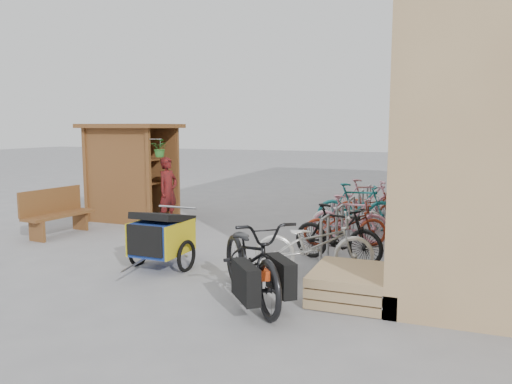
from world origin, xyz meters
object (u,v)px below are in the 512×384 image
(bike_1, at_px, (337,234))
(bike_6, at_px, (369,207))
(child_trailer, at_px, (162,235))
(cargo_bike, at_px, (252,259))
(bike_2, at_px, (345,225))
(kiosk, at_px, (129,158))
(bench, at_px, (56,212))
(bike_7, at_px, (367,200))
(shopping_carts, at_px, (403,189))
(bike_5, at_px, (357,207))
(bike_0, at_px, (314,244))
(bike_3, at_px, (350,219))
(bike_4, at_px, (348,216))
(person_kiosk, at_px, (168,191))
(pallet_stack, at_px, (351,284))

(bike_1, relative_size, bike_6, 1.10)
(child_trailer, xyz_separation_m, cargo_bike, (1.98, -0.95, 0.02))
(child_trailer, distance_m, bike_2, 3.65)
(kiosk, relative_size, bench, 1.52)
(bike_7, bearing_deg, bike_6, -179.51)
(kiosk, distance_m, shopping_carts, 7.45)
(bike_5, distance_m, bike_6, 1.01)
(cargo_bike, distance_m, bike_0, 1.56)
(bike_1, xyz_separation_m, bike_5, (-0.15, 2.81, 0.03))
(child_trailer, height_order, bike_3, child_trailer)
(bike_5, height_order, bike_6, bike_5)
(bike_0, distance_m, bike_3, 2.47)
(bike_0, height_order, bike_7, bike_7)
(child_trailer, bearing_deg, shopping_carts, 68.14)
(cargo_bike, relative_size, bike_4, 1.43)
(kiosk, bearing_deg, bike_6, 16.94)
(person_kiosk, distance_m, bike_7, 4.88)
(bench, xyz_separation_m, bike_7, (6.00, 4.04, 0.01))
(child_trailer, xyz_separation_m, bike_7, (2.52, 5.41, -0.03))
(bike_4, bearing_deg, child_trailer, 134.96)
(bike_6, relative_size, bike_7, 0.87)
(kiosk, bearing_deg, bike_7, 19.08)
(child_trailer, xyz_separation_m, bike_3, (2.55, 3.01, -0.07))
(bike_0, distance_m, bike_1, 0.88)
(shopping_carts, bearing_deg, bike_1, -95.40)
(person_kiosk, xyz_separation_m, bike_5, (4.39, 0.82, -0.27))
(pallet_stack, bearing_deg, bike_6, 96.19)
(cargo_bike, bearing_deg, bike_2, 41.52)
(pallet_stack, relative_size, bike_4, 0.78)
(bike_3, xyz_separation_m, bike_5, (-0.07, 1.20, 0.06))
(bike_6, bearing_deg, pallet_stack, -168.89)
(child_trailer, bearing_deg, bike_4, 59.54)
(bike_4, bearing_deg, bike_2, 175.21)
(bench, bearing_deg, person_kiosk, 58.39)
(pallet_stack, bearing_deg, bench, 165.21)
(bike_2, bearing_deg, bike_3, -24.58)
(kiosk, xyz_separation_m, bike_3, (5.63, -0.47, -1.07))
(child_trailer, xyz_separation_m, bike_1, (2.63, 1.39, -0.05))
(shopping_carts, height_order, bike_4, shopping_carts)
(shopping_carts, height_order, bike_5, bike_5)
(kiosk, bearing_deg, shopping_carts, 31.84)
(bike_1, bearing_deg, bike_4, 21.65)
(kiosk, distance_m, cargo_bike, 6.79)
(pallet_stack, distance_m, bike_6, 5.63)
(bike_1, xyz_separation_m, bike_6, (-0.04, 3.81, -0.10))
(bench, distance_m, bike_4, 6.31)
(bike_0, relative_size, bike_4, 1.22)
(bike_7, bearing_deg, bike_4, 155.19)
(bike_6, bearing_deg, bike_7, 24.64)
(shopping_carts, bearing_deg, bike_5, -102.79)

